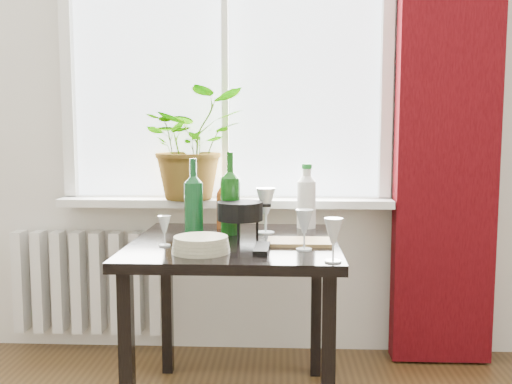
{
  "coord_description": "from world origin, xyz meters",
  "views": [
    {
      "loc": [
        0.3,
        -0.79,
        1.2
      ],
      "look_at": [
        0.19,
        1.55,
        0.95
      ],
      "focal_mm": 40.0,
      "sensor_mm": 36.0,
      "label": 1
    }
  ],
  "objects_px": {
    "wineglass_back_left": "(194,212)",
    "wineglass_front_right": "(304,229)",
    "wineglass_far_right": "(333,240)",
    "plate_stack": "(201,245)",
    "bottle_amber": "(223,202)",
    "fondue_pot": "(240,219)",
    "cutting_board": "(300,242)",
    "wine_bottle_right": "(230,192)",
    "cleaning_bottle": "(306,195)",
    "potted_plant": "(192,144)",
    "table": "(235,262)",
    "wine_bottle_left": "(194,197)",
    "radiator": "(88,282)",
    "wineglass_front_left": "(164,231)",
    "wineglass_back_center": "(266,210)",
    "tv_remote": "(262,249)"
  },
  "relations": [
    {
      "from": "cutting_board",
      "to": "wineglass_back_center",
      "type": "bearing_deg",
      "value": 122.56
    },
    {
      "from": "tv_remote",
      "to": "wine_bottle_right",
      "type": "bearing_deg",
      "value": 115.32
    },
    {
      "from": "wineglass_front_left",
      "to": "tv_remote",
      "type": "xyz_separation_m",
      "value": [
        0.39,
        -0.08,
        -0.05
      ]
    },
    {
      "from": "fondue_pot",
      "to": "wine_bottle_left",
      "type": "bearing_deg",
      "value": 172.75
    },
    {
      "from": "radiator",
      "to": "wine_bottle_right",
      "type": "bearing_deg",
      "value": -30.35
    },
    {
      "from": "plate_stack",
      "to": "fondue_pot",
      "type": "relative_size",
      "value": 0.97
    },
    {
      "from": "wine_bottle_left",
      "to": "wineglass_front_left",
      "type": "relative_size",
      "value": 2.8
    },
    {
      "from": "fondue_pot",
      "to": "wineglass_back_left",
      "type": "bearing_deg",
      "value": 133.62
    },
    {
      "from": "wineglass_far_right",
      "to": "wineglass_front_left",
      "type": "xyz_separation_m",
      "value": [
        -0.65,
        0.24,
        -0.02
      ]
    },
    {
      "from": "wineglass_front_left",
      "to": "bottle_amber",
      "type": "bearing_deg",
      "value": 65.33
    },
    {
      "from": "wine_bottle_right",
      "to": "cleaning_bottle",
      "type": "bearing_deg",
      "value": 27.02
    },
    {
      "from": "potted_plant",
      "to": "wineglass_back_left",
      "type": "xyz_separation_m",
      "value": [
        0.05,
        -0.29,
        -0.31
      ]
    },
    {
      "from": "radiator",
      "to": "wineglass_far_right",
      "type": "height_order",
      "value": "wineglass_far_right"
    },
    {
      "from": "fondue_pot",
      "to": "tv_remote",
      "type": "distance_m",
      "value": 0.31
    },
    {
      "from": "wineglass_front_left",
      "to": "tv_remote",
      "type": "relative_size",
      "value": 0.66
    },
    {
      "from": "wineglass_back_center",
      "to": "wineglass_front_right",
      "type": "bearing_deg",
      "value": -65.79
    },
    {
      "from": "wineglass_back_left",
      "to": "tv_remote",
      "type": "xyz_separation_m",
      "value": [
        0.33,
        -0.47,
        -0.07
      ]
    },
    {
      "from": "cleaning_bottle",
      "to": "wineglass_back_center",
      "type": "height_order",
      "value": "cleaning_bottle"
    },
    {
      "from": "bottle_amber",
      "to": "cleaning_bottle",
      "type": "relative_size",
      "value": 0.79
    },
    {
      "from": "table",
      "to": "plate_stack",
      "type": "bearing_deg",
      "value": -115.03
    },
    {
      "from": "cleaning_bottle",
      "to": "wineglass_front_right",
      "type": "bearing_deg",
      "value": -93.29
    },
    {
      "from": "fondue_pot",
      "to": "tv_remote",
      "type": "bearing_deg",
      "value": -77.28
    },
    {
      "from": "potted_plant",
      "to": "wineglass_back_center",
      "type": "height_order",
      "value": "potted_plant"
    },
    {
      "from": "wine_bottle_left",
      "to": "fondue_pot",
      "type": "relative_size",
      "value": 1.52
    },
    {
      "from": "table",
      "to": "wineglass_front_left",
      "type": "relative_size",
      "value": 6.89
    },
    {
      "from": "wineglass_back_left",
      "to": "cutting_board",
      "type": "bearing_deg",
      "value": -33.18
    },
    {
      "from": "bottle_amber",
      "to": "wineglass_front_left",
      "type": "relative_size",
      "value": 1.99
    },
    {
      "from": "wineglass_far_right",
      "to": "fondue_pot",
      "type": "height_order",
      "value": "wineglass_far_right"
    },
    {
      "from": "table",
      "to": "wineglass_front_left",
      "type": "xyz_separation_m",
      "value": [
        -0.27,
        -0.12,
        0.15
      ]
    },
    {
      "from": "wine_bottle_left",
      "to": "table",
      "type": "bearing_deg",
      "value": -24.09
    },
    {
      "from": "radiator",
      "to": "cutting_board",
      "type": "distance_m",
      "value": 1.36
    },
    {
      "from": "cutting_board",
      "to": "wineglass_far_right",
      "type": "bearing_deg",
      "value": -71.35
    },
    {
      "from": "radiator",
      "to": "potted_plant",
      "type": "xyz_separation_m",
      "value": [
        0.59,
        -0.07,
        0.75
      ]
    },
    {
      "from": "wine_bottle_left",
      "to": "wineglass_back_center",
      "type": "height_order",
      "value": "wine_bottle_left"
    },
    {
      "from": "wineglass_far_right",
      "to": "plate_stack",
      "type": "distance_m",
      "value": 0.51
    },
    {
      "from": "wineglass_back_left",
      "to": "wineglass_front_right",
      "type": "bearing_deg",
      "value": -41.68
    },
    {
      "from": "table",
      "to": "potted_plant",
      "type": "relative_size",
      "value": 1.5
    },
    {
      "from": "bottle_amber",
      "to": "plate_stack",
      "type": "bearing_deg",
      "value": -93.22
    },
    {
      "from": "wineglass_back_center",
      "to": "wine_bottle_left",
      "type": "bearing_deg",
      "value": -162.51
    },
    {
      "from": "wine_bottle_left",
      "to": "tv_remote",
      "type": "xyz_separation_m",
      "value": [
        0.3,
        -0.28,
        -0.16
      ]
    },
    {
      "from": "potted_plant",
      "to": "cutting_board",
      "type": "distance_m",
      "value": 0.89
    },
    {
      "from": "radiator",
      "to": "wineglass_back_left",
      "type": "relative_size",
      "value": 4.98
    },
    {
      "from": "wineglass_front_right",
      "to": "wineglass_front_left",
      "type": "relative_size",
      "value": 1.31
    },
    {
      "from": "wine_bottle_right",
      "to": "bottle_amber",
      "type": "height_order",
      "value": "wine_bottle_right"
    },
    {
      "from": "bottle_amber",
      "to": "plate_stack",
      "type": "distance_m",
      "value": 0.53
    },
    {
      "from": "wine_bottle_right",
      "to": "table",
      "type": "bearing_deg",
      "value": -78.5
    },
    {
      "from": "radiator",
      "to": "bottle_amber",
      "type": "relative_size",
      "value": 3.26
    },
    {
      "from": "radiator",
      "to": "wineglass_front_left",
      "type": "xyz_separation_m",
      "value": [
        0.58,
        -0.75,
        0.42
      ]
    },
    {
      "from": "wineglass_far_right",
      "to": "tv_remote",
      "type": "distance_m",
      "value": 0.31
    },
    {
      "from": "wine_bottle_left",
      "to": "cutting_board",
      "type": "xyz_separation_m",
      "value": [
        0.45,
        -0.13,
        -0.17
      ]
    }
  ]
}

